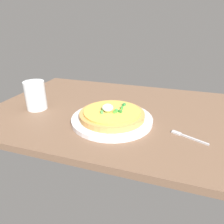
{
  "coord_description": "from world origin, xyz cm",
  "views": [
    {
      "loc": [
        14.4,
        -70.0,
        34.71
      ],
      "look_at": [
        -5.12,
        -10.19,
        5.8
      ],
      "focal_mm": 32.51,
      "sensor_mm": 36.0,
      "label": 1
    }
  ],
  "objects_px": {
    "pizza": "(112,114)",
    "fork": "(186,136)",
    "plate": "(112,119)",
    "cup_near": "(36,96)"
  },
  "relations": [
    {
      "from": "pizza",
      "to": "fork",
      "type": "relative_size",
      "value": 2.09
    },
    {
      "from": "plate",
      "to": "cup_near",
      "type": "bearing_deg",
      "value": 177.47
    },
    {
      "from": "fork",
      "to": "cup_near",
      "type": "bearing_deg",
      "value": 20.0
    },
    {
      "from": "pizza",
      "to": "fork",
      "type": "height_order",
      "value": "pizza"
    },
    {
      "from": "cup_near",
      "to": "fork",
      "type": "bearing_deg",
      "value": -4.47
    },
    {
      "from": "plate",
      "to": "cup_near",
      "type": "xyz_separation_m",
      "value": [
        -0.32,
        0.01,
        0.04
      ]
    },
    {
      "from": "plate",
      "to": "pizza",
      "type": "height_order",
      "value": "pizza"
    },
    {
      "from": "plate",
      "to": "cup_near",
      "type": "distance_m",
      "value": 0.32
    },
    {
      "from": "pizza",
      "to": "cup_near",
      "type": "height_order",
      "value": "cup_near"
    },
    {
      "from": "pizza",
      "to": "plate",
      "type": "bearing_deg",
      "value": 34.44
    }
  ]
}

